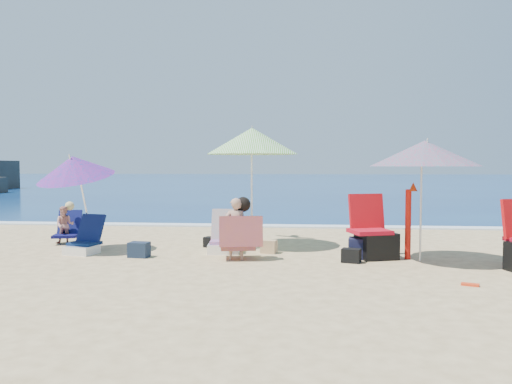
# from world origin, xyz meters

# --- Properties ---
(ground) EXTENTS (120.00, 120.00, 0.00)m
(ground) POSITION_xyz_m (0.00, 0.00, 0.00)
(ground) COLOR #D8BC84
(ground) RESTS_ON ground
(sea) EXTENTS (120.00, 80.00, 0.12)m
(sea) POSITION_xyz_m (0.00, 45.00, -0.05)
(sea) COLOR navy
(sea) RESTS_ON ground
(foam) EXTENTS (120.00, 0.50, 0.04)m
(foam) POSITION_xyz_m (0.00, 5.10, 0.02)
(foam) COLOR white
(foam) RESTS_ON ground
(umbrella_turquoise) EXTENTS (1.94, 1.94, 1.98)m
(umbrella_turquoise) POSITION_xyz_m (2.43, 0.67, 1.74)
(umbrella_turquoise) COLOR silver
(umbrella_turquoise) RESTS_ON ground
(umbrella_striped) EXTENTS (1.74, 1.74, 2.30)m
(umbrella_striped) POSITION_xyz_m (-0.46, 1.91, 2.01)
(umbrella_striped) COLOR white
(umbrella_striped) RESTS_ON ground
(umbrella_blue) EXTENTS (1.74, 1.78, 1.87)m
(umbrella_blue) POSITION_xyz_m (-3.55, 1.05, 1.53)
(umbrella_blue) COLOR white
(umbrella_blue) RESTS_ON ground
(furled_umbrella) EXTENTS (0.19, 0.21, 1.28)m
(furled_umbrella) POSITION_xyz_m (2.25, 0.90, 0.70)
(furled_umbrella) COLOR red
(furled_umbrella) RESTS_ON ground
(chair_navy) EXTENTS (0.59, 0.74, 0.67)m
(chair_navy) POSITION_xyz_m (-3.35, 0.96, 0.18)
(chair_navy) COLOR #0B1D3F
(chair_navy) RESTS_ON ground
(chair_rainbow) EXTENTS (0.58, 0.73, 0.75)m
(chair_rainbow) POSITION_xyz_m (-0.89, 1.30, 0.20)
(chair_rainbow) COLOR #F25569
(chair_rainbow) RESTS_ON ground
(camp_chair_left) EXTENTS (0.85, 0.81, 1.07)m
(camp_chair_left) POSITION_xyz_m (1.69, 0.95, 0.32)
(camp_chair_left) COLOR #B30C1E
(camp_chair_left) RESTS_ON ground
(person_center) EXTENTS (0.76, 0.63, 1.04)m
(person_center) POSITION_xyz_m (-0.56, 0.58, 0.50)
(person_center) COLOR tan
(person_center) RESTS_ON ground
(person_left) EXTENTS (0.55, 0.70, 0.83)m
(person_left) POSITION_xyz_m (-4.21, 2.01, 0.38)
(person_left) COLOR tan
(person_left) RESTS_ON ground
(bag_navy_a) EXTENTS (0.35, 0.27, 0.26)m
(bag_navy_a) POSITION_xyz_m (-2.26, 0.68, 0.13)
(bag_navy_a) COLOR #192538
(bag_navy_a) RESTS_ON ground
(bag_black_a) EXTENTS (0.31, 0.27, 0.19)m
(bag_black_a) POSITION_xyz_m (-1.23, 1.82, 0.10)
(bag_black_a) COLOR black
(bag_black_a) RESTS_ON ground
(bag_tan) EXTENTS (0.31, 0.25, 0.23)m
(bag_tan) POSITION_xyz_m (-0.10, 1.28, 0.12)
(bag_tan) COLOR tan
(bag_tan) RESTS_ON ground
(bag_navy_b) EXTENTS (0.50, 0.41, 0.34)m
(bag_navy_b) POSITION_xyz_m (1.50, 0.89, 0.17)
(bag_navy_b) COLOR #171833
(bag_navy_b) RESTS_ON ground
(bag_black_b) EXTENTS (0.34, 0.28, 0.22)m
(bag_black_b) POSITION_xyz_m (1.28, 0.53, 0.11)
(bag_black_b) COLOR black
(bag_black_b) RESTS_ON ground
(orange_item) EXTENTS (0.24, 0.17, 0.03)m
(orange_item) POSITION_xyz_m (2.65, -0.91, 0.01)
(orange_item) COLOR red
(orange_item) RESTS_ON ground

